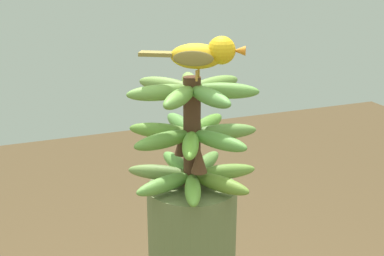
# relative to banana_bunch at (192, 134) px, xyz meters

# --- Properties ---
(banana_bunch) EXTENTS (0.30, 0.30, 0.25)m
(banana_bunch) POSITION_rel_banana_bunch_xyz_m (0.00, 0.00, 0.00)
(banana_bunch) COLOR #4C2D1E
(banana_bunch) RESTS_ON banana_tree
(perched_bird) EXTENTS (0.20, 0.13, 0.09)m
(perched_bird) POSITION_rel_banana_bunch_xyz_m (-0.02, 0.03, 0.18)
(perched_bird) COLOR #C68933
(perched_bird) RESTS_ON banana_bunch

